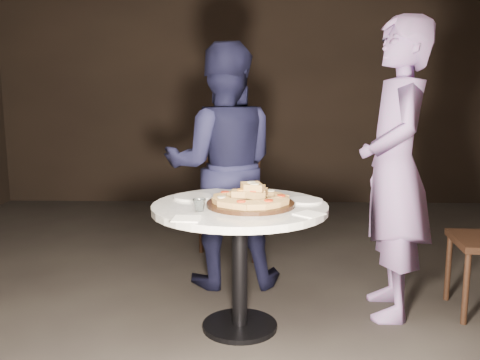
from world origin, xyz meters
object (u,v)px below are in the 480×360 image
(table, at_px, (240,228))
(diner_navy, at_px, (223,166))
(diner_teal, at_px, (395,170))
(focaccia_pile, at_px, (251,196))
(chair_far, at_px, (229,197))
(serving_board, at_px, (251,204))
(water_glass, at_px, (199,205))

(table, height_order, diner_navy, diner_navy)
(diner_navy, bearing_deg, table, 96.59)
(diner_navy, distance_m, diner_teal, 1.18)
(table, height_order, focaccia_pile, focaccia_pile)
(focaccia_pile, relative_size, chair_far, 0.48)
(serving_board, bearing_deg, water_glass, -153.65)
(water_glass, height_order, diner_navy, diner_navy)
(table, bearing_deg, diner_teal, 15.75)
(focaccia_pile, bearing_deg, serving_board, 167.27)
(water_glass, bearing_deg, serving_board, 26.35)
(serving_board, xyz_separation_m, water_glass, (-0.27, -0.13, 0.02))
(focaccia_pile, relative_size, diner_teal, 0.24)
(focaccia_pile, xyz_separation_m, water_glass, (-0.27, -0.13, -0.02))
(table, xyz_separation_m, chair_far, (-0.12, 1.22, -0.08))
(serving_board, distance_m, diner_teal, 0.93)
(table, xyz_separation_m, diner_navy, (-0.14, 0.75, 0.24))
(serving_board, relative_size, chair_far, 0.53)
(serving_board, bearing_deg, diner_teal, 19.25)
(chair_far, height_order, diner_navy, diner_navy)
(water_glass, distance_m, diner_navy, 0.93)
(serving_board, height_order, water_glass, water_glass)
(chair_far, relative_size, diner_teal, 0.51)
(table, bearing_deg, diner_navy, 100.61)
(table, bearing_deg, water_glass, -140.11)
(diner_teal, bearing_deg, table, -70.82)
(serving_board, height_order, diner_teal, diner_teal)
(focaccia_pile, bearing_deg, table, 146.32)
(serving_board, bearing_deg, focaccia_pile, -12.73)
(water_glass, xyz_separation_m, diner_teal, (1.14, 0.44, 0.13))
(focaccia_pile, distance_m, chair_far, 1.31)
(serving_board, distance_m, focaccia_pile, 0.04)
(serving_board, relative_size, water_glass, 6.79)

